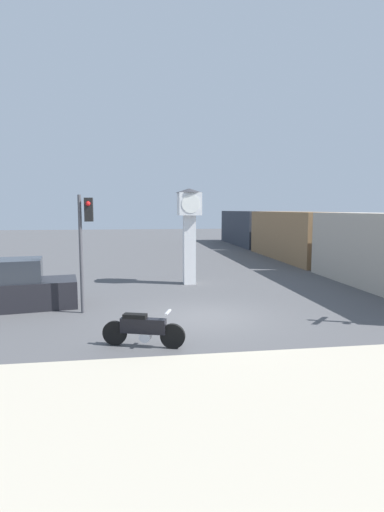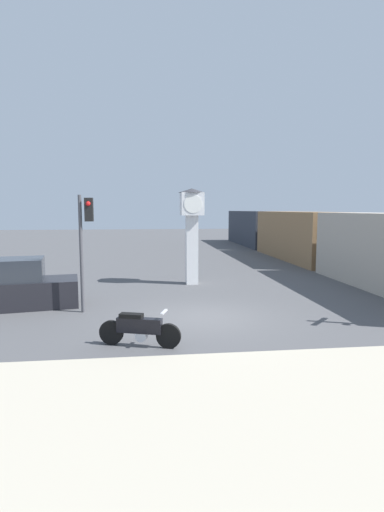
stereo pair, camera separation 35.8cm
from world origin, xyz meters
TOP-DOWN VIEW (x-y plane):
  - ground_plane at (0.00, 0.00)m, footprint 120.00×120.00m
  - sidewalk_strip at (0.00, -6.58)m, footprint 36.00×6.00m
  - motorcycle at (-2.06, -2.58)m, footprint 2.14×0.83m
  - clock_tower at (0.36, 6.05)m, footprint 1.27×1.27m
  - freight_train at (9.15, 14.82)m, footprint 2.80×34.92m
  - traffic_light at (-3.91, 1.19)m, footprint 0.50×0.35m
  - parked_car at (-6.56, 2.21)m, footprint 4.45×2.49m

SIDE VIEW (x-z plane):
  - ground_plane at x=0.00m, z-range 0.00..0.00m
  - sidewalk_strip at x=0.00m, z-range 0.00..0.10m
  - motorcycle at x=-2.06m, z-range -0.02..0.96m
  - parked_car at x=-6.56m, z-range -0.15..1.65m
  - freight_train at x=9.15m, z-range 0.00..3.40m
  - traffic_light at x=-3.91m, z-range 0.77..4.83m
  - clock_tower at x=0.36m, z-range 0.75..5.31m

